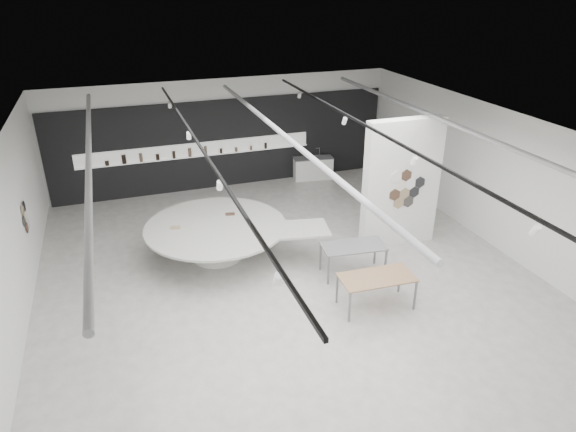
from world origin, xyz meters
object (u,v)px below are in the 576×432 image
object	(u,v)px
sample_table_wood	(377,279)
sample_table_stone	(353,248)
partition_column	(401,184)
display_island	(219,236)
kitchen_counter	(313,168)

from	to	relation	value
sample_table_wood	sample_table_stone	bearing A→B (deg)	85.01
sample_table_wood	sample_table_stone	distance (m)	1.47
partition_column	sample_table_stone	size ratio (longest dim) A/B	2.17
sample_table_wood	display_island	bearing A→B (deg)	129.70
display_island	sample_table_stone	size ratio (longest dim) A/B	3.04
kitchen_counter	partition_column	bearing A→B (deg)	-79.00
partition_column	display_island	size ratio (longest dim) A/B	0.71
display_island	sample_table_stone	world-z (taller)	display_island
display_island	sample_table_wood	bearing A→B (deg)	-39.71
sample_table_wood	sample_table_stone	size ratio (longest dim) A/B	1.04
display_island	kitchen_counter	xyz separation A→B (m)	(4.55, 4.61, -0.21)
kitchen_counter	sample_table_stone	bearing A→B (deg)	-95.86
sample_table_stone	kitchen_counter	xyz separation A→B (m)	(1.57, 6.59, -0.33)
display_island	sample_table_wood	xyz separation A→B (m)	(2.85, -3.44, 0.11)
sample_table_stone	kitchen_counter	world-z (taller)	kitchen_counter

